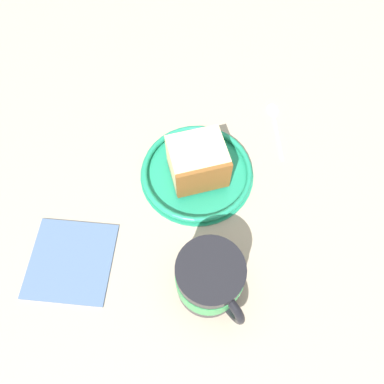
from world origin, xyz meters
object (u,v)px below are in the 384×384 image
object	(u,v)px
small_plate	(197,172)
cake_slice	(198,162)
folded_napkin	(71,260)
teaspoon	(275,117)
tea_mug	(210,279)

from	to	relation	value
small_plate	cake_slice	xyz separation A→B (cm)	(0.27, -0.02, 3.29)
folded_napkin	small_plate	bearing A→B (deg)	108.89
teaspoon	folded_napkin	bearing A→B (deg)	-70.57
small_plate	folded_napkin	size ratio (longest dim) A/B	1.52
small_plate	cake_slice	bearing A→B (deg)	-4.67
teaspoon	folded_napkin	xyz separation A→B (cm)	(13.43, -38.06, -0.05)
small_plate	cake_slice	size ratio (longest dim) A/B	2.06
cake_slice	folded_napkin	bearing A→B (deg)	-71.75
cake_slice	small_plate	bearing A→B (deg)	175.33
teaspoon	cake_slice	bearing A→B (deg)	-69.06
small_plate	folded_napkin	distance (cm)	22.83
small_plate	cake_slice	distance (cm)	3.30
tea_mug	cake_slice	bearing A→B (deg)	165.17
teaspoon	folded_napkin	world-z (taller)	teaspoon
cake_slice	tea_mug	size ratio (longest dim) A/B	0.80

